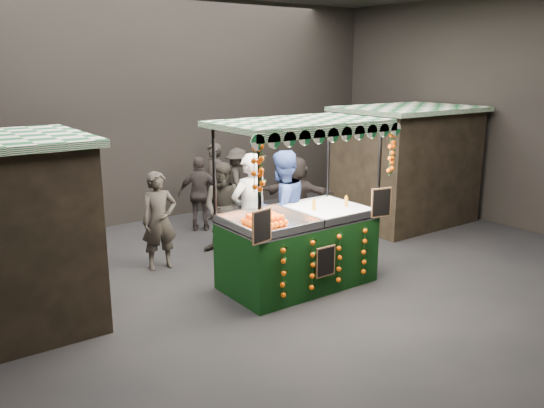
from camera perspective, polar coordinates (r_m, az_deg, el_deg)
ground at (r=9.25m, az=1.95°, el=-8.09°), size 12.00×12.00×0.00m
market_hall at (r=8.57m, az=2.15°, el=13.35°), size 12.10×10.10×5.05m
neighbour_stall_right at (r=12.90m, az=13.55°, el=3.93°), size 3.00×2.20×2.60m
juice_stall at (r=8.92m, az=2.87°, el=-3.31°), size 2.76×1.62×2.67m
vendor_grey at (r=9.54m, az=-2.28°, el=-0.89°), size 0.80×0.57×2.06m
vendor_blue at (r=9.72m, az=1.02°, el=-0.56°), size 1.08×0.88×2.07m
shopper_0 at (r=9.85m, az=-11.46°, el=-1.68°), size 0.68×0.49×1.73m
shopper_1 at (r=10.51m, az=-4.89°, el=-0.43°), size 1.05×1.07×1.74m
shopper_2 at (r=12.02m, az=-7.34°, el=1.03°), size 1.00×0.84×1.61m
shopper_3 at (r=13.18m, az=-3.51°, el=2.26°), size 0.92×1.18×1.60m
shopper_5 at (r=11.65m, az=2.53°, el=0.87°), size 1.39×1.49×1.67m
shopper_6 at (r=12.73m, az=-5.93°, el=2.20°), size 0.46×0.67×1.78m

